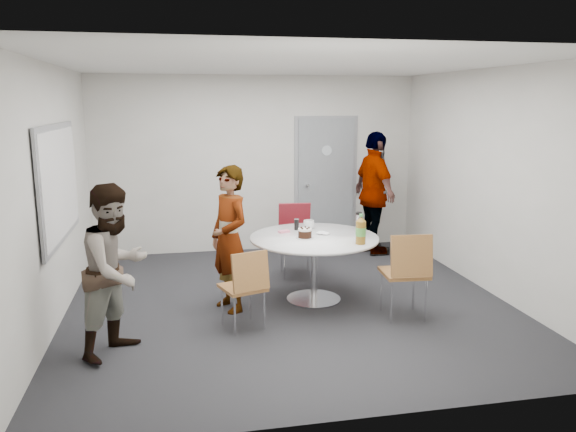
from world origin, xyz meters
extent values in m
plane|color=#222326|center=(0.00, 0.00, 0.00)|extent=(5.00, 5.00, 0.00)
plane|color=silver|center=(0.00, 0.00, 2.70)|extent=(5.00, 5.00, 0.00)
plane|color=beige|center=(0.00, 2.50, 1.35)|extent=(5.00, 0.00, 5.00)
plane|color=beige|center=(-2.50, 0.00, 1.35)|extent=(0.00, 5.00, 5.00)
plane|color=beige|center=(2.50, 0.00, 1.35)|extent=(0.00, 5.00, 5.00)
plane|color=beige|center=(0.00, -2.50, 1.35)|extent=(5.00, 0.00, 5.00)
cube|color=gray|center=(1.10, 2.47, 1.02)|extent=(0.90, 0.05, 2.05)
cube|color=gray|center=(1.10, 2.50, 1.02)|extent=(1.02, 0.04, 2.12)
cylinder|color=#B2BFC6|center=(1.10, 2.44, 1.55)|extent=(0.16, 0.01, 0.16)
cylinder|color=silver|center=(0.78, 2.41, 1.02)|extent=(0.04, 0.14, 0.04)
cube|color=gray|center=(-2.46, 0.20, 1.45)|extent=(0.03, 1.90, 1.25)
cube|color=white|center=(-2.44, 0.20, 1.45)|extent=(0.01, 1.78, 1.13)
cylinder|color=white|center=(0.30, 0.03, 0.76)|extent=(1.48, 1.48, 0.03)
cylinder|color=silver|center=(0.30, 0.03, 0.38)|extent=(0.09, 0.09, 0.72)
cylinder|color=silver|center=(0.30, 0.03, 0.01)|extent=(0.64, 0.64, 0.02)
cylinder|color=white|center=(0.18, -0.03, 0.78)|extent=(0.21, 0.21, 0.01)
cylinder|color=black|center=(0.18, -0.03, 0.82)|extent=(0.15, 0.15, 0.08)
cylinder|color=white|center=(0.18, -0.03, 0.88)|extent=(0.16, 0.16, 0.02)
cylinder|color=brown|center=(0.72, -0.41, 0.90)|extent=(0.11, 0.11, 0.25)
cylinder|color=#4C963C|center=(0.72, -0.41, 0.91)|extent=(0.11, 0.11, 0.10)
cone|color=brown|center=(0.72, -0.41, 1.05)|extent=(0.11, 0.11, 0.05)
cylinder|color=#49A250|center=(0.72, -0.41, 1.09)|extent=(0.04, 0.04, 0.03)
imported|color=white|center=(0.34, 0.44, 0.83)|extent=(0.18, 0.18, 0.10)
cylinder|color=black|center=(0.18, 0.40, 0.84)|extent=(0.06, 0.06, 0.13)
cylinder|color=silver|center=(0.91, 0.24, 0.87)|extent=(0.07, 0.07, 0.19)
cylinder|color=black|center=(0.91, 0.24, 0.98)|extent=(0.07, 0.07, 0.03)
cube|color=pink|center=(0.00, 0.30, 0.79)|extent=(0.15, 0.11, 0.02)
ellipsoid|color=white|center=(0.43, 0.10, 0.79)|extent=(0.17, 0.17, 0.03)
cube|color=brown|center=(-0.61, -0.62, 0.43)|extent=(0.51, 0.51, 0.03)
cube|color=brown|center=(-0.55, -0.81, 0.66)|extent=(0.39, 0.20, 0.39)
cylinder|color=silver|center=(-0.51, -0.42, 0.22)|extent=(0.02, 0.02, 0.43)
cylinder|color=silver|center=(-0.82, -0.52, 0.22)|extent=(0.02, 0.02, 0.43)
cylinder|color=silver|center=(-0.40, -0.73, 0.22)|extent=(0.02, 0.02, 0.43)
cylinder|color=silver|center=(-0.72, -0.83, 0.22)|extent=(0.02, 0.02, 0.43)
cube|color=brown|center=(1.13, -0.66, 0.49)|extent=(0.49, 0.49, 0.04)
cube|color=brown|center=(1.11, -0.88, 0.74)|extent=(0.44, 0.13, 0.44)
cylinder|color=silver|center=(1.33, -0.49, 0.25)|extent=(0.02, 0.02, 0.49)
cylinder|color=silver|center=(0.96, -0.46, 0.25)|extent=(0.02, 0.02, 0.49)
cylinder|color=silver|center=(1.30, -0.86, 0.25)|extent=(0.02, 0.02, 0.49)
cylinder|color=silver|center=(0.93, -0.83, 0.25)|extent=(0.02, 0.02, 0.49)
cube|color=maroon|center=(0.31, 1.02, 0.49)|extent=(0.49, 0.49, 0.04)
cube|color=maroon|center=(0.33, 1.24, 0.74)|extent=(0.44, 0.13, 0.43)
cylinder|color=silver|center=(0.11, 0.85, 0.24)|extent=(0.02, 0.02, 0.49)
cylinder|color=silver|center=(0.48, 0.82, 0.24)|extent=(0.02, 0.02, 0.49)
cylinder|color=silver|center=(0.14, 1.22, 0.24)|extent=(0.02, 0.02, 0.49)
cylinder|color=silver|center=(0.51, 1.19, 0.24)|extent=(0.02, 0.02, 0.49)
imported|color=#A5C6EA|center=(-0.68, -0.06, 0.81)|extent=(0.60, 0.70, 1.63)
imported|color=white|center=(-1.80, -0.97, 0.80)|extent=(0.95, 0.98, 1.59)
imported|color=black|center=(1.71, 1.88, 0.94)|extent=(0.60, 1.15, 1.87)
camera|label=1|loc=(-1.23, -6.09, 2.30)|focal=35.00mm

